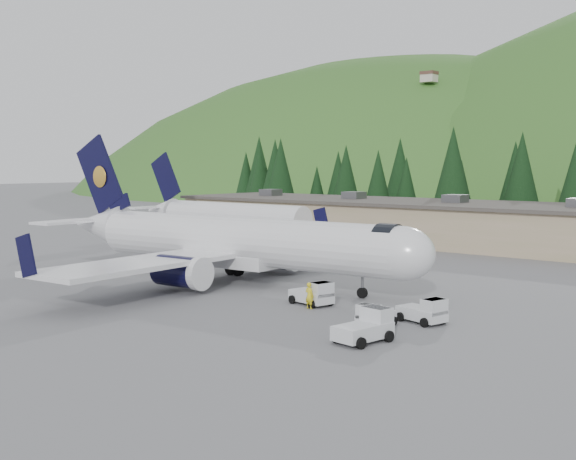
% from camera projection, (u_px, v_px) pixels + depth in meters
% --- Properties ---
extents(ground, '(600.00, 600.00, 0.00)m').
position_uv_depth(ground, '(242.00, 283.00, 59.60)').
color(ground, '#5A5A5E').
extents(airliner, '(38.11, 35.76, 12.64)m').
position_uv_depth(airliner, '(231.00, 242.00, 59.94)').
color(airliner, white).
rests_on(airliner, ground).
extents(second_airliner, '(27.50, 11.00, 10.05)m').
position_uv_depth(second_airliner, '(218.00, 215.00, 92.01)').
color(second_airliner, white).
rests_on(second_airliner, ground).
extents(baggage_tug_a, '(3.48, 2.49, 1.71)m').
position_uv_depth(baggage_tug_a, '(314.00, 294.00, 50.22)').
color(baggage_tug_a, silver).
rests_on(baggage_tug_a, ground).
extents(baggage_tug_b, '(3.36, 2.45, 1.64)m').
position_uv_depth(baggage_tug_b, '(425.00, 312.00, 44.49)').
color(baggage_tug_b, silver).
rests_on(baggage_tug_b, ground).
extents(baggage_tug_c, '(2.48, 3.64, 1.83)m').
position_uv_depth(baggage_tug_c, '(367.00, 327.00, 39.94)').
color(baggage_tug_c, silver).
rests_on(baggage_tug_c, ground).
extents(terminal_building, '(71.00, 17.00, 6.10)m').
position_uv_depth(terminal_building, '(419.00, 221.00, 91.63)').
color(terminal_building, tan).
rests_on(terminal_building, ground).
extents(baggage_tug_d, '(1.83, 2.85, 1.48)m').
position_uv_depth(baggage_tug_d, '(374.00, 316.00, 43.52)').
color(baggage_tug_d, silver).
rests_on(baggage_tug_d, ground).
extents(ramp_worker, '(0.68, 0.47, 1.82)m').
position_uv_depth(ramp_worker, '(309.00, 296.00, 48.96)').
color(ramp_worker, yellow).
rests_on(ramp_worker, ground).
extents(tree_line, '(112.76, 19.75, 14.22)m').
position_uv_depth(tree_line, '(468.00, 178.00, 110.93)').
color(tree_line, black).
rests_on(tree_line, ground).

